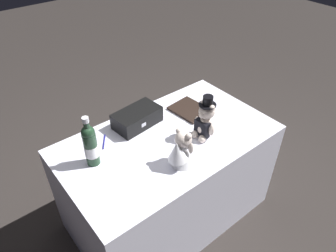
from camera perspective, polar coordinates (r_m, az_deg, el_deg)
ground_plane at (r=2.60m, az=0.00°, el=-15.38°), size 12.00×12.00×0.00m
reception_table at (r=2.30m, az=0.00°, el=-9.61°), size 1.41×0.82×0.77m
teddy_bear_groom at (r=1.98m, az=6.77°, el=0.91°), size 0.15×0.16×0.30m
teddy_bear_bride at (r=1.78m, az=2.50°, el=-4.37°), size 0.20×0.15×0.24m
champagne_bottle at (r=1.82m, az=-13.96°, el=-3.34°), size 0.08×0.08×0.33m
signing_pen at (r=2.04m, az=-11.57°, el=-2.72°), size 0.09×0.12×0.01m
gift_case_black at (r=2.12m, az=-5.65°, el=1.50°), size 0.33×0.21×0.11m
guestbook at (r=2.27m, az=3.97°, el=2.99°), size 0.24×0.28×0.02m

